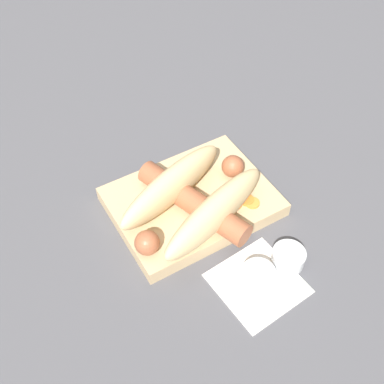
% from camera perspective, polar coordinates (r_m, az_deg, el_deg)
% --- Properties ---
extents(ground_plane, '(3.00, 3.00, 0.00)m').
position_cam_1_polar(ground_plane, '(0.71, 0.00, -1.75)').
color(ground_plane, '#4C4C51').
extents(food_tray, '(0.23, 0.17, 0.02)m').
position_cam_1_polar(food_tray, '(0.70, 0.00, -1.16)').
color(food_tray, tan).
rests_on(food_tray, ground_plane).
extents(bread_roll, '(0.22, 0.17, 0.06)m').
position_cam_1_polar(bread_roll, '(0.65, -0.01, -0.81)').
color(bread_roll, '#DBBC84').
rests_on(bread_roll, food_tray).
extents(sausage, '(0.20, 0.18, 0.03)m').
position_cam_1_polar(sausage, '(0.66, 0.10, -1.19)').
color(sausage, '#9E5638').
rests_on(sausage, food_tray).
extents(pickled_veggies, '(0.05, 0.04, 0.00)m').
position_cam_1_polar(pickled_veggies, '(0.68, 6.23, -1.19)').
color(pickled_veggies, orange).
rests_on(pickled_veggies, food_tray).
extents(napkin, '(0.11, 0.11, 0.00)m').
position_cam_1_polar(napkin, '(0.64, 7.80, -10.63)').
color(napkin, white).
rests_on(napkin, ground_plane).
extents(condiment_cup_near, '(0.04, 0.04, 0.02)m').
position_cam_1_polar(condiment_cup_near, '(0.63, 7.82, -9.95)').
color(condiment_cup_near, silver).
rests_on(condiment_cup_near, ground_plane).
extents(condiment_cup_far, '(0.04, 0.04, 0.02)m').
position_cam_1_polar(condiment_cup_far, '(0.65, 11.32, -7.68)').
color(condiment_cup_far, silver).
rests_on(condiment_cup_far, ground_plane).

